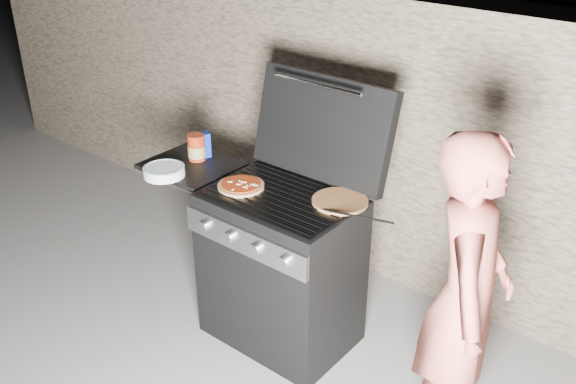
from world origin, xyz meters
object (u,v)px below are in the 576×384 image
Objects in this scene: gas_grill at (247,253)px; person at (465,299)px; pizza_topped at (241,185)px; sauce_jar at (197,147)px.

person reaches higher than gas_grill.
gas_grill is 1.36m from person.
gas_grill is at bearing 112.63° from pizza_topped.
gas_grill is at bearing -7.88° from sauce_jar.
gas_grill is 0.68m from sauce_jar.
sauce_jar is (-0.43, 0.06, 0.53)m from gas_grill.
person reaches higher than sauce_jar.
person is (1.76, -0.11, -0.20)m from sauce_jar.
pizza_topped is at bearing -67.37° from gas_grill.
gas_grill is 8.58× the size of sauce_jar.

